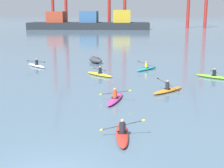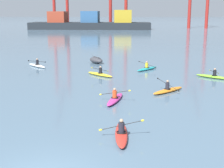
{
  "view_description": "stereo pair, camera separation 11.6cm",
  "coord_description": "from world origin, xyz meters",
  "px_view_note": "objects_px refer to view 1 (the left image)",
  "views": [
    {
      "loc": [
        3.06,
        -10.31,
        5.99
      ],
      "look_at": [
        1.69,
        13.62,
        0.6
      ],
      "focal_mm": 51.4,
      "sensor_mm": 36.0,
      "label": 1
    },
    {
      "loc": [
        3.18,
        -10.3,
        5.99
      ],
      "look_at": [
        1.69,
        13.62,
        0.6
      ],
      "focal_mm": 51.4,
      "sensor_mm": 36.0,
      "label": 2
    }
  ],
  "objects_px": {
    "container_barge": "(90,23)",
    "kayak_magenta": "(115,99)",
    "kayak_lime": "(213,76)",
    "capsized_dinghy": "(96,60)",
    "kayak_red": "(122,133)",
    "kayak_teal": "(147,68)",
    "kayak_white": "(36,65)",
    "kayak_orange": "(168,90)",
    "kayak_yellow": "(100,74)"
  },
  "relations": [
    {
      "from": "kayak_orange",
      "to": "kayak_white",
      "type": "bearing_deg",
      "value": 141.0
    },
    {
      "from": "capsized_dinghy",
      "to": "kayak_white",
      "type": "xyz_separation_m",
      "value": [
        -6.33,
        -3.08,
        -0.18
      ]
    },
    {
      "from": "container_barge",
      "to": "kayak_white",
      "type": "relative_size",
      "value": 14.95
    },
    {
      "from": "capsized_dinghy",
      "to": "kayak_red",
      "type": "distance_m",
      "value": 23.47
    },
    {
      "from": "kayak_lime",
      "to": "kayak_magenta",
      "type": "bearing_deg",
      "value": -136.05
    },
    {
      "from": "kayak_white",
      "to": "kayak_lime",
      "type": "height_order",
      "value": "kayak_lime"
    },
    {
      "from": "kayak_lime",
      "to": "kayak_magenta",
      "type": "xyz_separation_m",
      "value": [
        -8.71,
        -8.4,
        -0.0
      ]
    },
    {
      "from": "container_barge",
      "to": "kayak_red",
      "type": "xyz_separation_m",
      "value": [
        14.34,
        -101.11,
        -2.09
      ]
    },
    {
      "from": "capsized_dinghy",
      "to": "kayak_yellow",
      "type": "xyz_separation_m",
      "value": [
        1.22,
        -7.79,
        -0.18
      ]
    },
    {
      "from": "kayak_white",
      "to": "kayak_magenta",
      "type": "relative_size",
      "value": 0.83
    },
    {
      "from": "capsized_dinghy",
      "to": "kayak_magenta",
      "type": "relative_size",
      "value": 0.81
    },
    {
      "from": "kayak_orange",
      "to": "kayak_lime",
      "type": "distance_m",
      "value": 7.38
    },
    {
      "from": "kayak_yellow",
      "to": "capsized_dinghy",
      "type": "bearing_deg",
      "value": 98.93
    },
    {
      "from": "container_barge",
      "to": "kayak_yellow",
      "type": "relative_size",
      "value": 14.59
    },
    {
      "from": "kayak_red",
      "to": "kayak_magenta",
      "type": "distance_m",
      "value": 6.47
    },
    {
      "from": "container_barge",
      "to": "kayak_magenta",
      "type": "xyz_separation_m",
      "value": [
        13.69,
        -94.67,
        -2.09
      ]
    },
    {
      "from": "kayak_lime",
      "to": "kayak_yellow",
      "type": "distance_m",
      "value": 10.66
    },
    {
      "from": "capsized_dinghy",
      "to": "kayak_red",
      "type": "bearing_deg",
      "value": -80.65
    },
    {
      "from": "capsized_dinghy",
      "to": "kayak_magenta",
      "type": "bearing_deg",
      "value": -79.31
    },
    {
      "from": "kayak_orange",
      "to": "kayak_magenta",
      "type": "bearing_deg",
      "value": -144.57
    },
    {
      "from": "container_barge",
      "to": "kayak_red",
      "type": "relative_size",
      "value": 12.45
    },
    {
      "from": "container_barge",
      "to": "kayak_lime",
      "type": "xyz_separation_m",
      "value": [
        22.4,
        -86.28,
        -2.09
      ]
    },
    {
      "from": "kayak_teal",
      "to": "kayak_magenta",
      "type": "bearing_deg",
      "value": -102.54
    },
    {
      "from": "kayak_white",
      "to": "capsized_dinghy",
      "type": "bearing_deg",
      "value": 25.97
    },
    {
      "from": "kayak_magenta",
      "to": "kayak_yellow",
      "type": "distance_m",
      "value": 9.14
    },
    {
      "from": "kayak_white",
      "to": "kayak_red",
      "type": "height_order",
      "value": "same"
    },
    {
      "from": "capsized_dinghy",
      "to": "kayak_lime",
      "type": "distance_m",
      "value": 14.5
    },
    {
      "from": "container_barge",
      "to": "kayak_lime",
      "type": "height_order",
      "value": "container_barge"
    },
    {
      "from": "kayak_teal",
      "to": "kayak_white",
      "type": "bearing_deg",
      "value": 174.11
    },
    {
      "from": "kayak_orange",
      "to": "kayak_teal",
      "type": "relative_size",
      "value": 0.93
    },
    {
      "from": "capsized_dinghy",
      "to": "kayak_teal",
      "type": "height_order",
      "value": "kayak_teal"
    },
    {
      "from": "kayak_magenta",
      "to": "kayak_yellow",
      "type": "xyz_separation_m",
      "value": [
        -1.93,
        8.93,
        0.0
      ]
    },
    {
      "from": "container_barge",
      "to": "kayak_teal",
      "type": "bearing_deg",
      "value": -78.7
    },
    {
      "from": "container_barge",
      "to": "kayak_white",
      "type": "xyz_separation_m",
      "value": [
        4.2,
        -81.03,
        -2.09
      ]
    },
    {
      "from": "container_barge",
      "to": "kayak_yellow",
      "type": "bearing_deg",
      "value": -82.19
    },
    {
      "from": "kayak_white",
      "to": "kayak_lime",
      "type": "xyz_separation_m",
      "value": [
        18.19,
        -5.24,
        0.0
      ]
    },
    {
      "from": "kayak_lime",
      "to": "kayak_magenta",
      "type": "distance_m",
      "value": 12.1
    },
    {
      "from": "kayak_orange",
      "to": "kayak_white",
      "type": "xyz_separation_m",
      "value": [
        -13.4,
        10.85,
        -0.0
      ]
    },
    {
      "from": "kayak_white",
      "to": "kayak_red",
      "type": "bearing_deg",
      "value": -63.21
    },
    {
      "from": "kayak_yellow",
      "to": "kayak_white",
      "type": "bearing_deg",
      "value": 148.07
    },
    {
      "from": "kayak_teal",
      "to": "kayak_red",
      "type": "bearing_deg",
      "value": -96.36
    },
    {
      "from": "kayak_red",
      "to": "kayak_lime",
      "type": "bearing_deg",
      "value": 61.5
    },
    {
      "from": "kayak_orange",
      "to": "kayak_red",
      "type": "xyz_separation_m",
      "value": [
        -3.26,
        -9.23,
        0.0
      ]
    },
    {
      "from": "capsized_dinghy",
      "to": "kayak_lime",
      "type": "relative_size",
      "value": 0.9
    },
    {
      "from": "kayak_orange",
      "to": "kayak_teal",
      "type": "height_order",
      "value": "kayak_orange"
    },
    {
      "from": "container_barge",
      "to": "kayak_yellow",
      "type": "distance_m",
      "value": 86.57
    },
    {
      "from": "kayak_teal",
      "to": "kayak_magenta",
      "type": "distance_m",
      "value": 12.68
    },
    {
      "from": "kayak_teal",
      "to": "kayak_lime",
      "type": "height_order",
      "value": "kayak_lime"
    },
    {
      "from": "capsized_dinghy",
      "to": "kayak_red",
      "type": "height_order",
      "value": "kayak_red"
    },
    {
      "from": "capsized_dinghy",
      "to": "kayak_magenta",
      "type": "distance_m",
      "value": 17.02
    }
  ]
}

